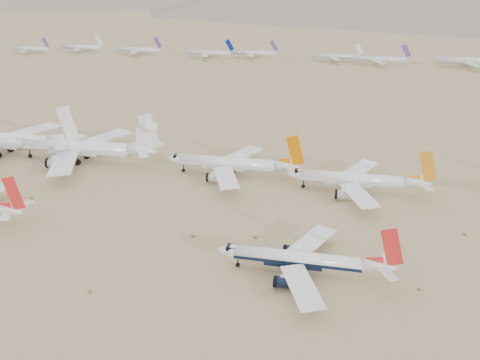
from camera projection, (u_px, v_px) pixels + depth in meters
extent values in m
plane|color=#967957|center=(305.00, 280.00, 118.37)|extent=(7000.00, 7000.00, 0.00)
cylinder|color=white|center=(297.00, 258.00, 119.49)|extent=(29.08, 3.44, 3.44)
cube|color=black|center=(297.00, 260.00, 119.65)|extent=(28.50, 3.49, 0.77)
sphere|color=white|center=(234.00, 251.00, 122.48)|extent=(3.44, 3.44, 3.44)
cube|color=black|center=(232.00, 248.00, 122.24)|extent=(2.41, 2.23, 0.86)
cone|color=white|center=(380.00, 267.00, 115.71)|extent=(7.27, 3.44, 3.44)
cube|color=white|center=(302.00, 286.00, 109.99)|extent=(11.23, 17.70, 0.54)
cube|color=white|center=(387.00, 274.00, 112.23)|extent=(4.62, 6.04, 0.21)
cylinder|color=black|center=(285.00, 283.00, 114.12)|extent=(4.04, 2.48, 2.48)
cube|color=white|center=(312.00, 241.00, 128.51)|extent=(11.23, 17.70, 0.54)
cube|color=white|center=(386.00, 258.00, 118.29)|extent=(4.62, 6.04, 0.21)
cylinder|color=black|center=(294.00, 251.00, 127.10)|extent=(4.04, 2.48, 2.48)
cube|color=red|center=(392.00, 247.00, 113.46)|extent=(5.51, 0.28, 9.08)
cylinder|color=black|center=(238.00, 265.00, 123.56)|extent=(1.03, 0.43, 1.03)
cylinder|color=black|center=(301.00, 277.00, 118.24)|extent=(1.44, 0.86, 1.44)
cylinder|color=black|center=(303.00, 266.00, 122.61)|extent=(1.44, 0.86, 1.44)
cone|color=white|center=(9.00, 211.00, 141.73)|extent=(7.68, 3.68, 3.68)
cube|color=white|center=(6.00, 215.00, 138.05)|extent=(4.88, 6.37, 0.22)
cube|color=white|center=(22.00, 205.00, 144.47)|extent=(4.88, 6.37, 0.22)
cube|color=red|center=(14.00, 193.00, 139.35)|extent=(5.82, 0.29, 9.59)
cylinder|color=white|center=(352.00, 179.00, 164.01)|extent=(31.44, 3.82, 3.82)
cube|color=silver|center=(352.00, 180.00, 164.18)|extent=(30.81, 3.88, 0.86)
sphere|color=white|center=(301.00, 175.00, 167.23)|extent=(3.82, 3.82, 3.82)
cube|color=black|center=(299.00, 171.00, 166.97)|extent=(2.67, 2.48, 0.96)
cone|color=white|center=(418.00, 183.00, 159.92)|extent=(7.86, 3.82, 3.82)
cube|color=white|center=(359.00, 195.00, 153.70)|extent=(12.14, 19.13, 0.59)
cube|color=white|center=(425.00, 186.00, 156.13)|extent=(4.99, 6.53, 0.23)
cylinder|color=silver|center=(344.00, 195.00, 158.18)|extent=(4.37, 2.75, 2.75)
cube|color=white|center=(360.00, 169.00, 173.81)|extent=(12.14, 19.13, 0.59)
cube|color=white|center=(422.00, 178.00, 162.72)|extent=(4.99, 6.53, 0.23)
cylinder|color=silver|center=(346.00, 177.00, 172.30)|extent=(4.37, 2.75, 2.75)
cube|color=orange|center=(428.00, 166.00, 157.47)|extent=(5.96, 0.31, 9.82)
cylinder|color=black|center=(303.00, 186.00, 168.44)|extent=(1.15, 0.48, 1.15)
cylinder|color=black|center=(355.00, 193.00, 162.63)|extent=(1.60, 0.96, 1.60)
cylinder|color=black|center=(355.00, 187.00, 167.48)|extent=(1.60, 0.96, 1.60)
cylinder|color=white|center=(227.00, 163.00, 177.02)|extent=(32.66, 3.99, 3.99)
cube|color=silver|center=(227.00, 164.00, 177.20)|extent=(32.01, 4.05, 0.90)
sphere|color=white|center=(180.00, 159.00, 180.37)|extent=(3.99, 3.99, 3.99)
cube|color=black|center=(178.00, 156.00, 180.09)|extent=(2.79, 2.59, 1.00)
cone|color=white|center=(288.00, 166.00, 172.77)|extent=(8.17, 3.99, 3.99)
cube|color=white|center=(226.00, 177.00, 166.30)|extent=(12.61, 19.88, 0.62)
cube|color=white|center=(291.00, 169.00, 168.83)|extent=(5.18, 6.78, 0.24)
cylinder|color=silver|center=(216.00, 178.00, 170.96)|extent=(4.54, 2.87, 2.87)
cube|color=white|center=(242.00, 154.00, 187.22)|extent=(12.61, 19.88, 0.62)
cube|color=white|center=(294.00, 161.00, 175.69)|extent=(5.18, 6.78, 0.24)
cylinder|color=silver|center=(228.00, 161.00, 185.65)|extent=(4.54, 2.87, 2.87)
cube|color=#CF6600|center=(295.00, 150.00, 170.23)|extent=(6.19, 0.32, 10.20)
cylinder|color=black|center=(183.00, 170.00, 181.63)|extent=(1.20, 0.50, 1.20)
cylinder|color=black|center=(229.00, 176.00, 175.58)|extent=(1.68, 1.00, 1.68)
cylinder|color=black|center=(233.00, 171.00, 180.65)|extent=(1.68, 1.00, 1.68)
cylinder|color=white|center=(77.00, 147.00, 189.75)|extent=(40.82, 4.89, 4.89)
cube|color=silver|center=(77.00, 148.00, 189.97)|extent=(40.00, 4.96, 1.10)
sphere|color=white|center=(25.00, 143.00, 193.94)|extent=(4.89, 4.89, 4.89)
cube|color=black|center=(23.00, 139.00, 193.60)|extent=(3.42, 3.18, 1.22)
cone|color=white|center=(143.00, 151.00, 184.44)|extent=(10.20, 4.89, 4.89)
cube|color=white|center=(64.00, 163.00, 176.39)|extent=(15.76, 24.84, 0.76)
cube|color=white|center=(143.00, 154.00, 179.54)|extent=(6.48, 8.47, 0.29)
cylinder|color=silver|center=(57.00, 164.00, 182.20)|extent=(5.67, 3.52, 3.52)
cube|color=white|center=(103.00, 138.00, 202.44)|extent=(15.76, 24.84, 0.76)
cube|color=white|center=(153.00, 145.00, 188.07)|extent=(6.48, 8.47, 0.29)
cylinder|color=silver|center=(85.00, 146.00, 200.47)|extent=(5.67, 3.52, 3.52)
cube|color=white|center=(149.00, 131.00, 181.27)|extent=(7.74, 0.39, 12.75)
cylinder|color=white|center=(150.00, 127.00, 180.64)|extent=(5.10, 3.17, 3.17)
cylinder|color=black|center=(30.00, 156.00, 195.48)|extent=(1.47, 0.61, 1.47)
cylinder|color=black|center=(78.00, 162.00, 187.98)|extent=(2.05, 1.22, 2.05)
cylinder|color=black|center=(87.00, 156.00, 194.19)|extent=(2.05, 1.22, 2.05)
cone|color=white|center=(63.00, 143.00, 191.19)|extent=(10.61, 5.21, 5.21)
cube|color=white|center=(60.00, 146.00, 186.08)|extent=(6.73, 8.80, 0.31)
cube|color=white|center=(30.00, 131.00, 209.97)|extent=(16.38, 25.82, 0.80)
cube|color=white|center=(75.00, 138.00, 194.98)|extent=(6.73, 8.80, 0.31)
cylinder|color=silver|center=(11.00, 139.00, 207.95)|extent=(5.89, 3.75, 3.75)
cube|color=white|center=(68.00, 124.00, 187.89)|extent=(8.04, 0.42, 13.25)
cylinder|color=black|center=(11.00, 149.00, 201.46)|extent=(2.19, 1.30, 2.19)
cylinder|color=silver|center=(30.00, 49.00, 437.60)|extent=(32.44, 3.21, 3.21)
cube|color=#513A8B|center=(45.00, 42.00, 432.48)|extent=(6.46, 0.32, 8.14)
cube|color=silver|center=(24.00, 51.00, 430.15)|extent=(8.55, 14.93, 0.32)
cube|color=silver|center=(35.00, 48.00, 445.39)|extent=(8.55, 14.93, 0.32)
cylinder|color=silver|center=(82.00, 47.00, 445.68)|extent=(34.40, 3.40, 3.40)
cube|color=white|center=(99.00, 41.00, 440.25)|extent=(6.85, 0.34, 8.63)
cube|color=silver|center=(76.00, 49.00, 437.79)|extent=(9.06, 15.84, 0.34)
cube|color=silver|center=(87.00, 46.00, 453.95)|extent=(9.06, 15.84, 0.34)
cylinder|color=silver|center=(138.00, 50.00, 430.55)|extent=(36.49, 3.61, 3.61)
cube|color=#513A8B|center=(158.00, 43.00, 424.79)|extent=(7.27, 0.36, 9.15)
cube|color=silver|center=(133.00, 52.00, 422.18)|extent=(9.61, 16.80, 0.36)
cube|color=silver|center=(143.00, 49.00, 439.32)|extent=(9.61, 16.80, 0.36)
cylinder|color=silver|center=(208.00, 53.00, 415.36)|extent=(36.86, 3.64, 3.64)
cube|color=navy|center=(230.00, 45.00, 409.54)|extent=(7.34, 0.36, 9.24)
cube|color=silver|center=(205.00, 55.00, 406.90)|extent=(9.71, 16.97, 0.36)
cube|color=silver|center=(211.00, 52.00, 424.21)|extent=(9.71, 16.97, 0.36)
cylinder|color=silver|center=(253.00, 53.00, 415.41)|extent=(34.84, 3.44, 3.44)
cube|color=#513A8B|center=(274.00, 46.00, 409.91)|extent=(6.94, 0.34, 8.74)
cube|color=silver|center=(251.00, 55.00, 407.42)|extent=(9.18, 16.04, 0.34)
cube|color=silver|center=(255.00, 52.00, 423.78)|extent=(9.18, 16.04, 0.34)
cylinder|color=silver|center=(336.00, 56.00, 398.41)|extent=(34.80, 3.44, 3.44)
cube|color=white|center=(359.00, 49.00, 392.91)|extent=(6.93, 0.34, 8.73)
cube|color=silver|center=(335.00, 59.00, 390.42)|extent=(9.17, 16.02, 0.34)
cube|color=silver|center=(337.00, 55.00, 406.77)|extent=(9.17, 16.02, 0.34)
cylinder|color=silver|center=(379.00, 59.00, 384.43)|extent=(38.54, 3.81, 3.81)
cube|color=#513A8B|center=(406.00, 51.00, 378.35)|extent=(7.68, 0.38, 9.67)
cube|color=silver|center=(379.00, 62.00, 375.59)|extent=(10.15, 17.74, 0.38)
cube|color=silver|center=(379.00, 58.00, 393.69)|extent=(10.15, 17.74, 0.38)
cylinder|color=silver|center=(470.00, 61.00, 374.52)|extent=(46.94, 4.64, 4.64)
cube|color=silver|center=(473.00, 65.00, 363.75)|extent=(12.37, 21.61, 0.46)
cube|color=silver|center=(467.00, 59.00, 385.80)|extent=(12.37, 21.61, 0.46)
ellipsoid|color=brown|center=(31.00, 198.00, 160.42)|extent=(1.12, 1.12, 0.62)
ellipsoid|color=brown|center=(90.00, 291.00, 113.81)|extent=(0.84, 0.84, 0.46)
ellipsoid|color=brown|center=(193.00, 236.00, 137.57)|extent=(0.98, 0.98, 0.54)
ellipsoid|color=brown|center=(419.00, 289.00, 114.72)|extent=(0.84, 0.84, 0.46)
ellipsoid|color=brown|center=(465.00, 234.00, 138.49)|extent=(0.98, 0.98, 0.54)
ellipsoid|color=brown|center=(255.00, 237.00, 137.04)|extent=(0.89, 0.89, 0.49)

